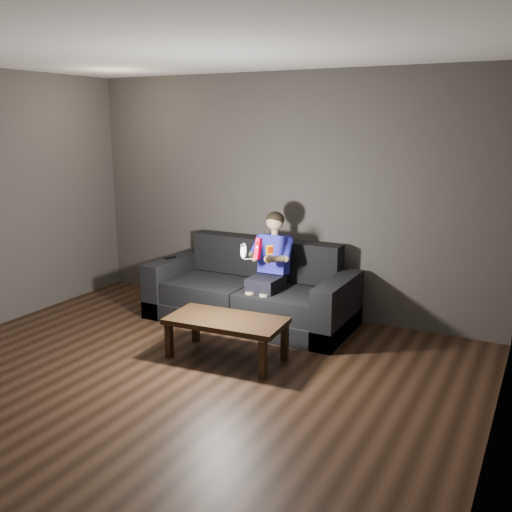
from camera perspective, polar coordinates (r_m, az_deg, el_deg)
The scene contains 10 objects.
floor at distance 4.83m, azimuth -10.52°, elevation -13.48°, with size 5.00×5.00×0.00m, color black.
back_wall at distance 6.50m, azimuth 2.76°, elevation 6.14°, with size 5.00×0.04×2.70m, color #3E3836.
right_wall at distance 3.45m, azimuth 23.11°, elevation -1.31°, with size 0.04×5.00×2.70m, color #3E3836.
ceiling at distance 4.36m, azimuth -12.10°, elevation 20.18°, with size 5.00×5.00×0.02m, color silver.
sofa at distance 6.30m, azimuth -0.46°, elevation -4.02°, with size 2.25×0.97×0.87m.
child at distance 6.01m, azimuth 1.40°, elevation -0.41°, with size 0.46×0.56×1.13m.
wii_remote_red at distance 5.54m, azimuth 0.20°, elevation 0.75°, with size 0.07×0.09×0.21m.
nunchuk_white at distance 5.63m, azimuth -1.25°, elevation 0.52°, with size 0.09×0.11×0.17m.
wii_remote_black at distance 6.67m, azimuth -8.50°, elevation -0.14°, with size 0.06×0.14×0.03m.
coffee_table at distance 5.29m, azimuth -2.98°, elevation -6.79°, with size 1.12×0.62×0.39m.
Camera 1 is at (2.74, -3.34, 2.15)m, focal length 40.00 mm.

